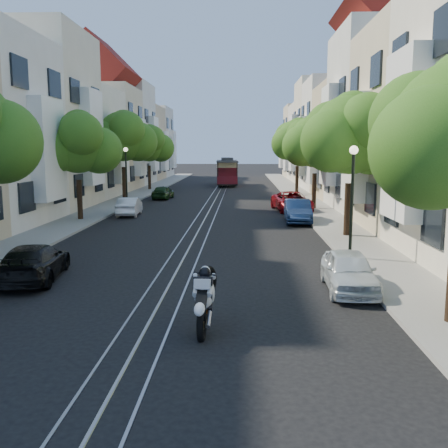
# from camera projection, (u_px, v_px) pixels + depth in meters

# --- Properties ---
(ground) EXTENTS (200.00, 200.00, 0.00)m
(ground) POSITION_uv_depth(u_px,v_px,m) (216.00, 198.00, 42.72)
(ground) COLOR black
(ground) RESTS_ON ground
(sidewalk_east) EXTENTS (2.50, 80.00, 0.12)m
(sidewalk_east) POSITION_uv_depth(u_px,v_px,m) (301.00, 198.00, 42.45)
(sidewalk_east) COLOR gray
(sidewalk_east) RESTS_ON ground
(sidewalk_west) EXTENTS (2.50, 80.00, 0.12)m
(sidewalk_west) POSITION_uv_depth(u_px,v_px,m) (132.00, 197.00, 42.97)
(sidewalk_west) COLOR gray
(sidewalk_west) RESTS_ON ground
(rail_left) EXTENTS (0.06, 80.00, 0.02)m
(rail_left) POSITION_uv_depth(u_px,v_px,m) (210.00, 198.00, 42.74)
(rail_left) COLOR gray
(rail_left) RESTS_ON ground
(rail_slot) EXTENTS (0.06, 80.00, 0.02)m
(rail_slot) POSITION_uv_depth(u_px,v_px,m) (216.00, 198.00, 42.72)
(rail_slot) COLOR gray
(rail_slot) RESTS_ON ground
(rail_right) EXTENTS (0.06, 80.00, 0.02)m
(rail_right) POSITION_uv_depth(u_px,v_px,m) (222.00, 198.00, 42.70)
(rail_right) COLOR gray
(rail_right) RESTS_ON ground
(lane_line) EXTENTS (0.08, 80.00, 0.01)m
(lane_line) POSITION_uv_depth(u_px,v_px,m) (216.00, 198.00, 42.72)
(lane_line) COLOR tan
(lane_line) RESTS_ON ground
(townhouses_east) EXTENTS (7.75, 72.00, 12.00)m
(townhouses_east) POSITION_uv_depth(u_px,v_px,m) (358.00, 137.00, 41.44)
(townhouses_east) COLOR beige
(townhouses_east) RESTS_ON ground
(townhouses_west) EXTENTS (7.75, 72.00, 11.76)m
(townhouses_west) POSITION_uv_depth(u_px,v_px,m) (76.00, 138.00, 42.31)
(townhouses_west) COLOR silver
(townhouses_west) RESTS_ON ground
(tree_e_b) EXTENTS (4.93, 4.08, 6.68)m
(tree_e_b) POSITION_uv_depth(u_px,v_px,m) (351.00, 136.00, 22.95)
(tree_e_b) COLOR black
(tree_e_b) RESTS_ON ground
(tree_e_c) EXTENTS (4.84, 3.99, 6.52)m
(tree_e_c) POSITION_uv_depth(u_px,v_px,m) (316.00, 142.00, 33.84)
(tree_e_c) COLOR black
(tree_e_c) RESTS_ON ground
(tree_e_d) EXTENTS (5.01, 4.16, 6.85)m
(tree_e_d) POSITION_uv_depth(u_px,v_px,m) (298.00, 141.00, 44.67)
(tree_e_d) COLOR black
(tree_e_d) RESTS_ON ground
(tree_w_b) EXTENTS (4.72, 3.87, 6.27)m
(tree_w_b) POSITION_uv_depth(u_px,v_px,m) (78.00, 145.00, 28.46)
(tree_w_b) COLOR black
(tree_w_b) RESTS_ON ground
(tree_w_c) EXTENTS (5.13, 4.28, 7.09)m
(tree_w_c) POSITION_uv_depth(u_px,v_px,m) (123.00, 137.00, 39.23)
(tree_w_c) COLOR black
(tree_w_c) RESTS_ON ground
(tree_w_d) EXTENTS (4.84, 3.99, 6.52)m
(tree_w_d) POSITION_uv_depth(u_px,v_px,m) (149.00, 145.00, 50.17)
(tree_w_d) COLOR black
(tree_w_d) RESTS_ON ground
(lamp_east) EXTENTS (0.32, 0.32, 4.16)m
(lamp_east) POSITION_uv_depth(u_px,v_px,m) (352.00, 185.00, 18.35)
(lamp_east) COLOR black
(lamp_east) RESTS_ON ground
(lamp_west) EXTENTS (0.32, 0.32, 4.16)m
(lamp_west) POSITION_uv_depth(u_px,v_px,m) (126.00, 167.00, 36.59)
(lamp_west) COLOR black
(lamp_west) RESTS_ON ground
(sportbike_rider) EXTENTS (0.51, 2.21, 1.53)m
(sportbike_rider) POSITION_uv_depth(u_px,v_px,m) (204.00, 295.00, 11.51)
(sportbike_rider) COLOR black
(sportbike_rider) RESTS_ON ground
(cable_car) EXTENTS (2.67, 7.65, 2.90)m
(cable_car) POSITION_uv_depth(u_px,v_px,m) (227.00, 171.00, 57.05)
(cable_car) COLOR black
(cable_car) RESTS_ON ground
(parked_car_e_near) EXTENTS (1.52, 3.53, 1.19)m
(parked_car_e_near) POSITION_uv_depth(u_px,v_px,m) (349.00, 271.00, 14.72)
(parked_car_e_near) COLOR silver
(parked_car_e_near) RESTS_ON ground
(parked_car_e_mid) EXTENTS (1.51, 4.01, 1.31)m
(parked_car_e_mid) POSITION_uv_depth(u_px,v_px,m) (298.00, 211.00, 28.42)
(parked_car_e_mid) COLOR #0C1C3E
(parked_car_e_mid) RESTS_ON ground
(parked_car_e_far) EXTENTS (2.76, 4.96, 1.31)m
(parked_car_e_far) POSITION_uv_depth(u_px,v_px,m) (292.00, 201.00, 33.62)
(parked_car_e_far) COLOR maroon
(parked_car_e_far) RESTS_ON ground
(parked_car_w_near) EXTENTS (2.16, 4.21, 1.17)m
(parked_car_w_near) POSITION_uv_depth(u_px,v_px,m) (34.00, 262.00, 15.89)
(parked_car_w_near) COLOR black
(parked_car_w_near) RESTS_ON ground
(parked_car_w_mid) EXTENTS (1.46, 3.58, 1.15)m
(parked_car_w_mid) POSITION_uv_depth(u_px,v_px,m) (129.00, 206.00, 31.50)
(parked_car_w_mid) COLOR white
(parked_car_w_mid) RESTS_ON ground
(parked_car_w_far) EXTENTS (1.63, 3.45, 1.14)m
(parked_car_w_far) POSITION_uv_depth(u_px,v_px,m) (163.00, 192.00, 41.79)
(parked_car_w_far) COLOR black
(parked_car_w_far) RESTS_ON ground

